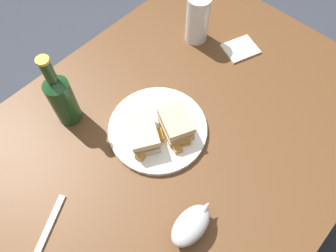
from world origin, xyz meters
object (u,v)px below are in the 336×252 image
at_px(sandwich_half_right, 176,124).
at_px(napkin, 240,49).
at_px(cider_bottle, 61,98).
at_px(fork, 48,230).
at_px(plate, 158,129).
at_px(gravy_boat, 191,225).
at_px(sandwich_half_left, 142,132).
at_px(pint_glass, 197,22).

relative_size(sandwich_half_right, napkin, 1.12).
distance_m(cider_bottle, fork, 0.35).
xyz_separation_m(plate, gravy_boat, (0.15, 0.26, 0.03)).
relative_size(plate, sandwich_half_right, 2.34).
bearing_deg(sandwich_half_left, plate, 170.88).
xyz_separation_m(plate, sandwich_half_right, (-0.03, 0.04, 0.04)).
bearing_deg(pint_glass, napkin, 112.44).
bearing_deg(sandwich_half_right, napkin, -172.17).
height_order(sandwich_half_left, pint_glass, pint_glass).
bearing_deg(fork, cider_bottle, 13.94).
height_order(sandwich_half_right, cider_bottle, cider_bottle).
height_order(sandwich_half_left, napkin, sandwich_half_left).
relative_size(plate, napkin, 2.62).
bearing_deg(fork, plate, -28.18).
bearing_deg(gravy_boat, sandwich_half_right, -130.02).
xyz_separation_m(gravy_boat, cider_bottle, (-0.00, -0.48, 0.06)).
distance_m(pint_glass, gravy_boat, 0.66).
bearing_deg(pint_glass, cider_bottle, -7.41).
xyz_separation_m(sandwich_half_left, pint_glass, (-0.41, -0.15, 0.03)).
bearing_deg(fork, sandwich_half_left, -26.87).
distance_m(pint_glass, fork, 0.77).
distance_m(sandwich_half_left, cider_bottle, 0.24).
bearing_deg(sandwich_half_left, fork, 0.77).
relative_size(cider_bottle, napkin, 2.34).
bearing_deg(gravy_boat, sandwich_half_left, -110.15).
xyz_separation_m(sandwich_half_left, cider_bottle, (0.09, -0.22, 0.05)).
height_order(cider_bottle, napkin, cider_bottle).
xyz_separation_m(pint_glass, gravy_boat, (0.51, 0.42, -0.03)).
distance_m(sandwich_half_right, cider_bottle, 0.32).
distance_m(gravy_boat, napkin, 0.63).
bearing_deg(napkin, cider_bottle, -20.75).
height_order(plate, cider_bottle, cider_bottle).
xyz_separation_m(sandwich_half_right, cider_bottle, (0.18, -0.27, 0.05)).
distance_m(plate, gravy_boat, 0.30).
height_order(sandwich_half_right, napkin, sandwich_half_right).
bearing_deg(gravy_boat, fork, -46.50).
bearing_deg(fork, pint_glass, -15.94).
bearing_deg(napkin, sandwich_half_right, 7.83).
xyz_separation_m(sandwich_half_right, napkin, (-0.39, -0.05, -0.04)).
bearing_deg(sandwich_half_right, sandwich_half_left, -31.62).
bearing_deg(gravy_boat, plate, -120.15).
distance_m(sandwich_half_left, gravy_boat, 0.28).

